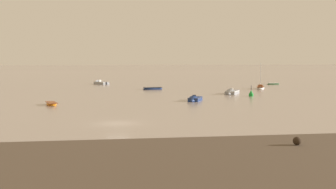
% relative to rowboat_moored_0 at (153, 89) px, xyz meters
% --- Properties ---
extents(ground_plane, '(800.00, 800.00, 0.00)m').
position_rel_rowboat_moored_0_xyz_m(ground_plane, '(-10.36, -54.14, -0.20)').
color(ground_plane, gray).
extents(tidal_rock_near, '(0.70, 0.70, 0.70)m').
position_rel_rowboat_moored_0_xyz_m(tidal_rock_near, '(3.96, -70.44, 0.39)').
color(tidal_rock_near, '#2D2116').
rests_on(tidal_rock_near, mudflat_shore).
extents(rowboat_moored_0, '(4.91, 2.20, 0.75)m').
position_rel_rowboat_moored_0_xyz_m(rowboat_moored_0, '(0.00, 0.00, 0.00)').
color(rowboat_moored_0, navy).
rests_on(rowboat_moored_0, ground).
extents(motorboat_moored_0, '(3.63, 5.33, 1.74)m').
position_rel_rowboat_moored_0_xyz_m(motorboat_moored_0, '(3.83, -29.52, 0.03)').
color(motorboat_moored_0, navy).
rests_on(motorboat_moored_0, ground).
extents(motorboat_moored_1, '(4.87, 5.98, 2.00)m').
position_rel_rowboat_moored_0_xyz_m(motorboat_moored_1, '(-12.46, 23.24, 0.07)').
color(motorboat_moored_1, gray).
rests_on(motorboat_moored_1, ground).
extents(motorboat_moored_2, '(4.62, 6.08, 2.00)m').
position_rel_rowboat_moored_0_xyz_m(motorboat_moored_2, '(14.40, -16.30, 0.07)').
color(motorboat_moored_2, gray).
rests_on(motorboat_moored_2, ground).
extents(sailboat_moored_1, '(3.78, 6.15, 6.59)m').
position_rel_rowboat_moored_0_xyz_m(sailboat_moored_1, '(25.86, -2.24, 0.08)').
color(sailboat_moored_1, white).
rests_on(sailboat_moored_1, ground).
extents(rowboat_moored_4, '(2.47, 4.39, 0.66)m').
position_rel_rowboat_moored_0_xyz_m(rowboat_moored_4, '(-20.03, -32.41, -0.03)').
color(rowboat_moored_4, orange).
rests_on(rowboat_moored_4, ground).
extents(rowboat_moored_6, '(3.80, 1.71, 0.58)m').
position_rel_rowboat_moored_0_xyz_m(rowboat_moored_6, '(35.92, 14.87, -0.05)').
color(rowboat_moored_6, '#23602D').
rests_on(rowboat_moored_6, ground).
extents(channel_buoy, '(0.90, 0.90, 2.30)m').
position_rel_rowboat_moored_0_xyz_m(channel_buoy, '(16.89, -21.46, 0.26)').
color(channel_buoy, '#198C2D').
rests_on(channel_buoy, ground).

